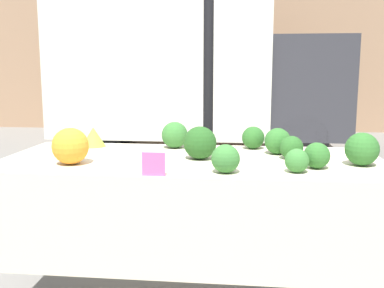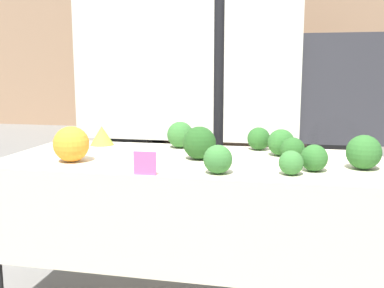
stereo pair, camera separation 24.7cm
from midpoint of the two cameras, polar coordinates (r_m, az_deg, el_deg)
name	(u,v)px [view 1 (the left image)]	position (r m, az deg, el deg)	size (l,w,h in m)	color
tent_pole	(208,84)	(3.15, -0.17, 7.68)	(0.07, 0.07, 2.52)	black
parked_truck	(191,73)	(7.41, -1.04, 8.98)	(4.52, 2.03, 2.44)	silver
market_table	(191,179)	(2.44, -3.09, -4.53)	(2.09, 0.90, 0.87)	beige
orange_cauliflower	(70,146)	(2.43, -18.04, -0.28)	(0.19, 0.19, 0.19)	orange
romanesco_head	(93,137)	(2.94, -14.78, 0.85)	(0.15, 0.15, 0.12)	#93B238
broccoli_head_0	(278,141)	(2.62, 8.19, 0.34)	(0.15, 0.15, 0.15)	#2D6628
broccoli_head_1	(200,143)	(2.44, -1.87, 0.12)	(0.18, 0.18, 0.18)	#23511E
broccoli_head_2	(362,149)	(2.39, 18.07, -0.65)	(0.17, 0.17, 0.17)	#2D6628
broccoli_head_3	(226,159)	(2.12, 0.96, -1.91)	(0.14, 0.14, 0.14)	#387533
broccoli_head_4	(175,135)	(2.80, -4.73, 1.13)	(0.16, 0.16, 0.16)	#336B2D
broccoli_head_5	(291,148)	(2.48, 9.77, -0.48)	(0.13, 0.13, 0.13)	#285B23
broccoli_head_6	(317,156)	(2.27, 12.60, -1.47)	(0.13, 0.13, 0.13)	#2D6628
broccoli_head_7	(253,138)	(2.78, 5.27, 0.78)	(0.14, 0.14, 0.14)	#285B23
broccoli_head_8	(297,161)	(2.16, 10.01, -2.14)	(0.11, 0.11, 0.11)	#387533
price_sign	(154,164)	(2.08, -8.31, -2.60)	(0.11, 0.01, 0.11)	#F45B9E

